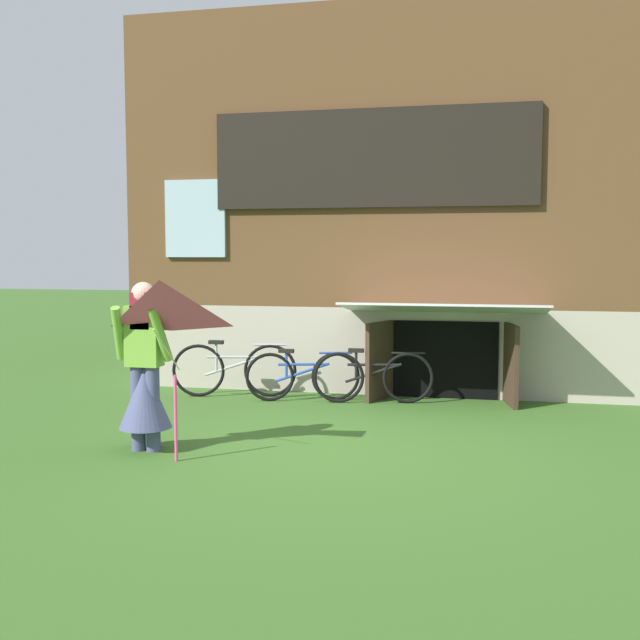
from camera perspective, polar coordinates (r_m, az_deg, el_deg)
ground_plane at (r=7.84m, az=0.49°, el=-9.52°), size 60.00×60.00×0.00m
log_house at (r=13.09m, az=5.62°, el=8.10°), size 7.24×6.22×5.36m
person at (r=7.80m, az=-12.90°, el=-4.38°), size 0.61×0.53×1.68m
kite at (r=7.06m, az=-11.79°, el=-0.33°), size 0.98×1.00×1.60m
bicycle_black at (r=10.09m, az=3.97°, el=-4.21°), size 1.56×0.33×0.72m
bicycle_blue at (r=10.22m, az=-1.30°, el=-4.14°), size 1.48×0.45×0.70m
bicycle_silver at (r=10.58m, az=-6.40°, el=-3.67°), size 1.68×0.40×0.78m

